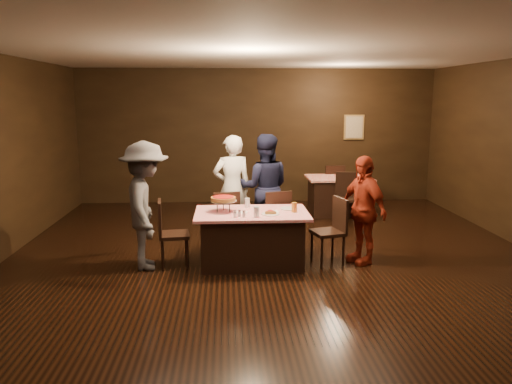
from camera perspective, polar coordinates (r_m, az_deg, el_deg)
room at (r=6.34m, az=2.99°, el=8.68°), size 10.00×10.04×3.02m
main_table at (r=7.16m, az=-0.50°, el=-5.29°), size 1.60×1.00×0.77m
back_table at (r=10.36m, az=9.41°, el=-0.40°), size 1.30×0.90×0.77m
chair_far_left at (r=7.86m, az=-3.69°, el=-3.19°), size 0.51×0.51×0.95m
chair_far_right at (r=7.89m, az=2.14°, el=-3.11°), size 0.51×0.51×0.95m
chair_end_left at (r=7.17m, az=-9.34°, el=-4.68°), size 0.47×0.47×0.95m
chair_end_right at (r=7.28m, az=8.21°, el=-4.42°), size 0.51×0.51×0.95m
chair_back_near at (r=9.68m, az=10.33°, el=-0.68°), size 0.48×0.48×0.95m
chair_back_far at (r=10.92m, az=8.74°, el=0.67°), size 0.44×0.44×0.95m
diner_white_jacket at (r=8.30m, az=-2.75°, el=0.45°), size 0.72×0.55×1.77m
diner_navy_hoodie at (r=8.31m, az=0.96°, el=0.53°), size 0.91×0.73×1.78m
diner_grey_knit at (r=7.07m, az=-12.51°, el=-1.53°), size 0.85×1.25×1.79m
diner_red_shirt at (r=7.31m, az=12.09°, el=-1.99°), size 0.73×0.99×1.56m
pizza_stand at (r=7.07m, az=-3.76°, el=-0.81°), size 0.38×0.38×0.22m
plate_with_slice at (r=6.90m, az=1.65°, el=-2.40°), size 0.25×0.25×0.06m
plate_empty at (r=7.26m, az=3.78°, el=-1.91°), size 0.25×0.25×0.01m
glass_front_left at (r=6.76m, az=0.05°, el=-2.28°), size 0.08×0.08×0.14m
glass_amber at (r=7.06m, az=4.39°, el=-1.76°), size 0.08×0.08×0.14m
glass_back at (r=7.34m, az=-1.01°, el=-1.24°), size 0.08×0.08×0.14m
condiments at (r=6.77m, az=-1.90°, el=-2.45°), size 0.17×0.10×0.09m
napkin_center at (r=7.09m, az=1.92°, el=-2.24°), size 0.19×0.19×0.01m
napkin_left at (r=7.01m, az=-1.71°, el=-2.38°), size 0.21×0.21×0.01m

